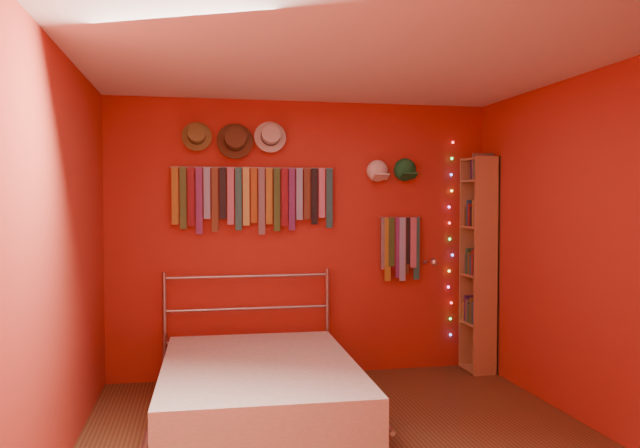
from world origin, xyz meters
TOP-DOWN VIEW (x-y plane):
  - ground at (0.00, 0.00)m, footprint 3.50×3.50m
  - back_wall at (0.00, 1.75)m, footprint 3.50×0.02m
  - right_wall at (1.75, 0.00)m, footprint 0.02×3.50m
  - left_wall at (-1.75, 0.00)m, footprint 0.02×3.50m
  - ceiling at (0.00, 0.00)m, footprint 3.50×3.50m
  - tie_rack at (-0.46, 1.68)m, footprint 1.45×0.03m
  - small_tie_rack at (0.91, 1.69)m, footprint 0.40×0.03m
  - fedora_olive at (-0.95, 1.66)m, footprint 0.26×0.14m
  - fedora_brown at (-0.62, 1.65)m, footprint 0.32×0.17m
  - fedora_white at (-0.31, 1.65)m, footprint 0.29×0.15m
  - cap_white at (0.68, 1.70)m, footprint 0.19×0.24m
  - cap_green at (0.95, 1.70)m, footprint 0.20×0.25m
  - fairy_lights at (1.41, 1.71)m, footprint 0.06×0.02m
  - reading_lamp at (1.17, 1.53)m, footprint 0.06×0.28m
  - bookshelf at (1.66, 1.53)m, footprint 0.25×0.34m
  - bed at (-0.52, 0.63)m, footprint 1.51×2.04m

SIDE VIEW (x-z plane):
  - ground at x=0.00m, z-range 0.00..0.00m
  - bed at x=-0.52m, z-range -0.26..0.72m
  - bookshelf at x=1.66m, z-range 0.02..2.02m
  - reading_lamp at x=1.17m, z-range 0.99..1.07m
  - small_tie_rack at x=0.91m, z-range 0.89..1.48m
  - fairy_lights at x=1.41m, z-range 0.30..2.16m
  - back_wall at x=0.00m, z-range 0.00..2.50m
  - right_wall at x=1.75m, z-range 0.00..2.50m
  - left_wall at x=-1.75m, z-range 0.00..2.50m
  - tie_rack at x=-0.46m, z-range 1.34..1.94m
  - cap_white at x=0.68m, z-range 1.78..1.97m
  - cap_green at x=0.95m, z-range 1.79..1.98m
  - fedora_brown at x=-0.62m, z-range 1.97..2.29m
  - fedora_olive at x=-0.95m, z-range 2.04..2.29m
  - fedora_white at x=-0.31m, z-range 2.03..2.31m
  - ceiling at x=0.00m, z-range 2.49..2.51m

